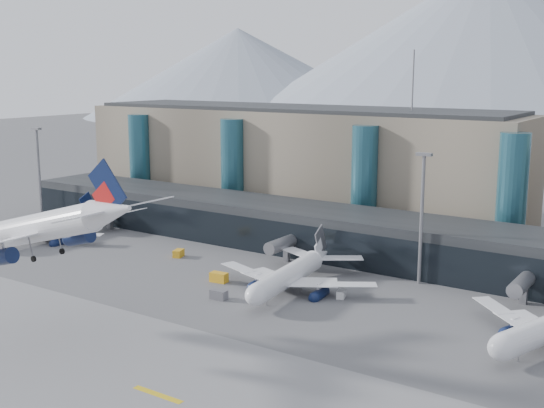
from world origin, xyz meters
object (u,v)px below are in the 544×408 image
(lightmast_left, at_px, (39,168))
(veh_f, at_px, (37,217))
(veh_h, at_px, (219,277))
(veh_g, at_px, (341,294))
(veh_b, at_px, (179,253))
(jet_parked_left, at_px, (52,222))
(veh_c, at_px, (219,295))
(hero_jet, at_px, (51,219))
(jet_parked_mid, at_px, (295,266))
(lightmast_mid, at_px, (422,211))

(lightmast_left, xyz_separation_m, veh_f, (0.28, -1.94, -13.41))
(veh_f, relative_size, veh_h, 1.04)
(lightmast_left, bearing_deg, veh_g, -7.42)
(veh_b, xyz_separation_m, veh_h, (18.91, -9.55, 0.14))
(lightmast_left, relative_size, jet_parked_left, 0.75)
(veh_c, xyz_separation_m, veh_f, (-83.13, 24.34, 0.14))
(veh_b, bearing_deg, jet_parked_left, 78.78)
(veh_b, bearing_deg, hero_jet, -177.54)
(veh_g, bearing_deg, jet_parked_mid, -109.49)
(jet_parked_mid, bearing_deg, hero_jet, 152.51)
(hero_jet, bearing_deg, jet_parked_left, 142.05)
(veh_c, xyz_separation_m, veh_g, (18.12, 13.06, -0.17))
(veh_b, bearing_deg, jet_parked_mid, -114.23)
(jet_parked_left, bearing_deg, veh_g, -92.91)
(jet_parked_mid, relative_size, veh_h, 9.91)
(veh_b, bearing_deg, lightmast_left, 64.27)
(veh_h, bearing_deg, jet_parked_left, 169.17)
(hero_jet, height_order, veh_g, hero_jet)
(lightmast_left, bearing_deg, veh_c, -17.49)
(veh_b, relative_size, veh_h, 0.82)
(veh_b, bearing_deg, veh_c, -142.31)
(lightmast_mid, relative_size, veh_b, 9.06)
(jet_parked_mid, relative_size, veh_g, 14.29)
(hero_jet, xyz_separation_m, veh_h, (2.18, 37.00, -18.09))
(veh_c, relative_size, veh_g, 1.31)
(lightmast_mid, relative_size, veh_f, 7.13)
(veh_b, distance_m, veh_g, 43.65)
(lightmast_left, distance_m, veh_b, 60.32)
(lightmast_mid, relative_size, jet_parked_mid, 0.75)
(veh_h, bearing_deg, lightmast_mid, 27.44)
(jet_parked_left, bearing_deg, lightmast_mid, -82.58)
(hero_jet, height_order, veh_f, hero_jet)
(veh_f, bearing_deg, veh_h, -139.96)
(jet_parked_left, xyz_separation_m, veh_h, (56.55, -5.53, -3.21))
(lightmast_mid, xyz_separation_m, veh_h, (-32.96, -21.14, -13.46))
(jet_parked_mid, relative_size, veh_f, 9.53)
(jet_parked_mid, height_order, veh_g, jet_parked_mid)
(veh_h, bearing_deg, veh_b, 147.96)
(lightmast_left, height_order, veh_b, lightmast_left)
(veh_g, bearing_deg, jet_parked_left, -106.48)
(veh_b, xyz_separation_m, veh_c, (25.28, -17.69, 0.05))
(jet_parked_left, bearing_deg, veh_f, 59.70)
(lightmast_left, xyz_separation_m, veh_b, (58.13, -8.59, -13.60))
(jet_parked_mid, bearing_deg, lightmast_left, 75.75)
(lightmast_left, distance_m, veh_h, 80.29)
(hero_jet, relative_size, veh_c, 12.30)
(jet_parked_left, distance_m, jet_parked_mid, 70.78)
(hero_jet, distance_m, veh_g, 52.95)
(hero_jet, distance_m, veh_f, 93.37)
(lightmast_mid, distance_m, jet_parked_left, 91.43)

